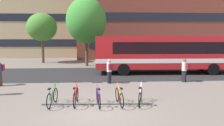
# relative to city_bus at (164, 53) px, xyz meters

# --- Properties ---
(ground) EXTENTS (200.00, 200.00, 0.00)m
(ground) POSITION_rel_city_bus_xyz_m (-5.70, -9.46, -1.78)
(ground) COLOR #6B605B
(bus_lane_asphalt) EXTENTS (80.00, 7.20, 0.01)m
(bus_lane_asphalt) POSITION_rel_city_bus_xyz_m (-5.70, -0.00, -1.77)
(bus_lane_asphalt) COLOR #232326
(bus_lane_asphalt) RESTS_ON ground
(city_bus) EXTENTS (12.08, 2.86, 3.20)m
(city_bus) POSITION_rel_city_bus_xyz_m (0.00, 0.00, 0.00)
(city_bus) COLOR red
(city_bus) RESTS_ON ground
(bike_rack) EXTENTS (5.18, 0.29, 0.70)m
(bike_rack) POSITION_rel_city_bus_xyz_m (-5.79, -8.71, -1.69)
(bike_rack) COLOR #47474C
(bike_rack) RESTS_ON ground
(parked_bicycle_green_0) EXTENTS (0.52, 1.72, 0.99)m
(parked_bicycle_green_0) POSITION_rel_city_bus_xyz_m (-7.86, -8.65, -1.39)
(parked_bicycle_green_0) COLOR black
(parked_bicycle_green_0) RESTS_ON ground
(parked_bicycle_red_1) EXTENTS (0.52, 1.72, 0.99)m
(parked_bicycle_red_1) POSITION_rel_city_bus_xyz_m (-6.79, -8.60, -1.39)
(parked_bicycle_red_1) COLOR black
(parked_bicycle_red_1) RESTS_ON ground
(parked_bicycle_purple_2) EXTENTS (0.52, 1.72, 0.99)m
(parked_bicycle_purple_2) POSITION_rel_city_bus_xyz_m (-5.74, -8.82, -1.39)
(parked_bicycle_purple_2) COLOR black
(parked_bicycle_purple_2) RESTS_ON ground
(parked_bicycle_orange_3) EXTENTS (0.52, 1.72, 0.99)m
(parked_bicycle_orange_3) POSITION_rel_city_bus_xyz_m (-4.75, -8.77, -1.39)
(parked_bicycle_orange_3) COLOR black
(parked_bicycle_orange_3) RESTS_ON ground
(parked_bicycle_white_4) EXTENTS (0.63, 1.67, 0.99)m
(parked_bicycle_white_4) POSITION_rel_city_bus_xyz_m (-3.75, -8.73, -1.39)
(parked_bicycle_white_4) COLOR black
(parked_bicycle_white_4) RESTS_ON ground
(commuter_maroon_pack_1) EXTENTS (0.47, 0.59, 1.67)m
(commuter_maroon_pack_1) POSITION_rel_city_bus_xyz_m (-4.98, -3.98, -0.82)
(commuter_maroon_pack_1) COLOR black
(commuter_maroon_pack_1) RESTS_ON ground
(commuter_maroon_pack_3) EXTENTS (0.57, 0.60, 1.65)m
(commuter_maroon_pack_3) POSITION_rel_city_bus_xyz_m (0.30, -3.87, -0.83)
(commuter_maroon_pack_3) COLOR black
(commuter_maroon_pack_3) RESTS_ON ground
(street_tree_0) EXTENTS (3.54, 3.54, 5.97)m
(street_tree_0) POSITION_rel_city_bus_xyz_m (-12.45, 8.26, 2.50)
(street_tree_0) COLOR brown
(street_tree_0) RESTS_ON ground
(street_tree_1) EXTENTS (4.27, 4.27, 7.30)m
(street_tree_1) POSITION_rel_city_bus_xyz_m (-7.00, 5.06, 3.08)
(street_tree_1) COLOR brown
(street_tree_1) RESTS_ON ground
(building_left_wing) EXTENTS (22.83, 10.76, 18.54)m
(building_left_wing) POSITION_rel_city_bus_xyz_m (-16.54, 19.69, 7.49)
(building_left_wing) COLOR tan
(building_left_wing) RESTS_ON ground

